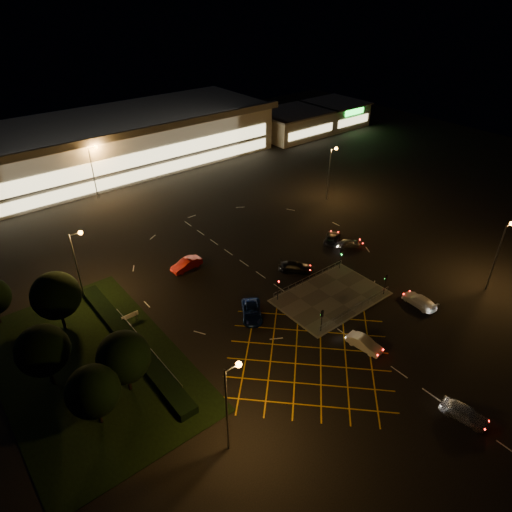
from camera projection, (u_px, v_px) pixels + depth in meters
ground at (310, 296)px, 61.35m from camera, size 180.00×180.00×0.00m
pedestrian_island at (331, 297)px, 61.04m from camera, size 14.00×9.00×0.12m
grass_verge at (90, 365)px, 50.52m from camera, size 18.00×30.00×0.08m
hedge at (131, 343)px, 52.92m from camera, size 2.00×26.00×1.00m
supermarket at (113, 143)px, 99.62m from camera, size 72.00×26.50×10.50m
retail_unit_a at (292, 123)px, 119.73m from camera, size 18.80×14.80×6.35m
retail_unit_b at (335, 113)px, 128.16m from camera, size 14.80×14.80×6.35m
streetlight_sw at (230, 397)px, 38.52m from camera, size 1.78×0.56×10.03m
streetlight_se at (501, 247)px, 59.37m from camera, size 1.78×0.56×10.03m
streetlight_nw at (78, 257)px, 57.36m from camera, size 1.78×0.56×10.03m
streetlight_ne at (331, 166)px, 84.03m from camera, size 1.78×0.56×10.03m
streetlight_far_left at (94, 165)px, 84.65m from camera, size 1.78×0.56×10.03m
streetlight_far_right at (256, 124)px, 107.10m from camera, size 1.78×0.56×10.03m
signal_sw at (322, 317)px, 54.00m from camera, size 0.28×0.30×3.15m
signal_se at (386, 280)px, 60.34m from camera, size 0.28×0.30×3.15m
signal_nw at (278, 286)px, 59.30m from camera, size 0.28×0.30×3.15m
signal_ne at (341, 255)px, 65.64m from camera, size 0.28×0.30×3.15m
tree_a at (93, 391)px, 41.88m from camera, size 5.04×5.04×6.86m
tree_b at (43, 350)px, 45.97m from camera, size 5.40×5.40×7.35m
tree_c at (56, 296)px, 53.22m from camera, size 5.76×5.76×7.84m
tree_e at (124, 357)px, 45.16m from camera, size 5.40×5.40×7.35m
car_near_silver at (464, 413)px, 44.16m from camera, size 2.69×4.84×1.56m
car_queue_white at (364, 343)px, 52.50m from camera, size 2.06×4.47×1.42m
car_left_blue at (252, 312)px, 57.35m from camera, size 4.93×5.72×1.46m
car_far_dkgrey at (296, 267)px, 66.05m from camera, size 4.95×4.93×1.44m
car_right_silver at (349, 243)px, 72.02m from camera, size 3.94×2.98×1.25m
car_circ_red at (186, 264)px, 66.51m from camera, size 4.94×2.14×1.58m
car_east_grey at (332, 238)px, 73.43m from camera, size 5.07×4.35×1.29m
car_approach_white at (419, 301)px, 59.34m from camera, size 2.36×4.95×1.39m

